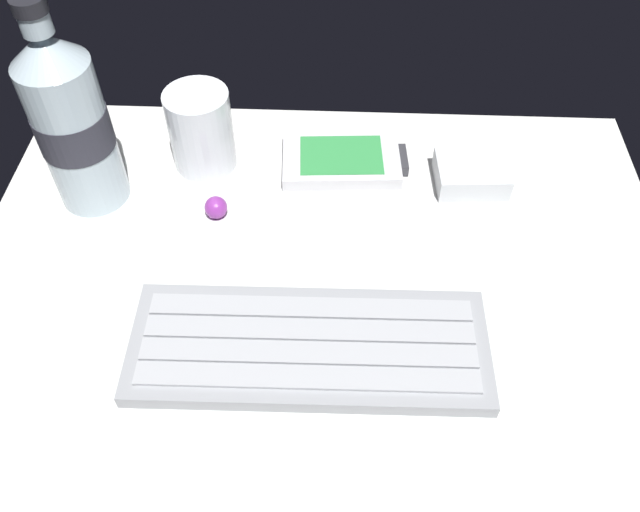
% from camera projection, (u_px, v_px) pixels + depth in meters
% --- Properties ---
extents(ground_plane, '(0.64, 0.48, 0.03)m').
position_uv_depth(ground_plane, '(320.00, 286.00, 0.59)').
color(ground_plane, silver).
extents(keyboard, '(0.29, 0.11, 0.02)m').
position_uv_depth(keyboard, '(309.00, 346.00, 0.53)').
color(keyboard, '#93969B').
rests_on(keyboard, ground_plane).
extents(handheld_device, '(0.13, 0.08, 0.02)m').
position_uv_depth(handheld_device, '(343.00, 160.00, 0.68)').
color(handheld_device, silver).
rests_on(handheld_device, ground_plane).
extents(juice_cup, '(0.06, 0.06, 0.09)m').
position_uv_depth(juice_cup, '(202.00, 133.00, 0.66)').
color(juice_cup, silver).
rests_on(juice_cup, ground_plane).
extents(water_bottle, '(0.07, 0.07, 0.21)m').
position_uv_depth(water_bottle, '(71.00, 122.00, 0.59)').
color(water_bottle, silver).
rests_on(water_bottle, ground_plane).
extents(charger_block, '(0.07, 0.06, 0.02)m').
position_uv_depth(charger_block, '(471.00, 174.00, 0.66)').
color(charger_block, silver).
rests_on(charger_block, ground_plane).
extents(trackball_mouse, '(0.02, 0.02, 0.02)m').
position_uv_depth(trackball_mouse, '(216.00, 207.00, 0.63)').
color(trackball_mouse, purple).
rests_on(trackball_mouse, ground_plane).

